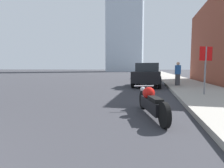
{
  "coord_description": "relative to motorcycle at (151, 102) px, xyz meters",
  "views": [
    {
      "loc": [
        3.33,
        0.27,
        1.29
      ],
      "look_at": [
        1.77,
        7.34,
        0.64
      ],
      "focal_mm": 28.0,
      "sensor_mm": 36.0,
      "label": 1
    }
  ],
  "objects": [
    {
      "name": "sidewalk",
      "position": [
        2.69,
        34.96,
        -0.3
      ],
      "size": [
        3.18,
        240.0,
        0.15
      ],
      "color": "#9E998E",
      "rests_on": "ground_plane"
    },
    {
      "name": "motorcycle",
      "position": [
        0.0,
        0.0,
        0.0
      ],
      "size": [
        0.93,
        2.35,
        0.77
      ],
      "rotation": [
        0.0,
        0.0,
        0.29
      ],
      "color": "black",
      "rests_on": "ground_plane"
    },
    {
      "name": "parked_car_black",
      "position": [
        -0.22,
        7.94,
        0.47
      ],
      "size": [
        2.08,
        3.96,
        1.65
      ],
      "rotation": [
        0.0,
        0.0,
        -0.05
      ],
      "color": "black",
      "rests_on": "ground_plane"
    },
    {
      "name": "parked_car_blue",
      "position": [
        -0.22,
        18.47,
        0.51
      ],
      "size": [
        1.97,
        4.51,
        1.78
      ],
      "rotation": [
        0.0,
        0.0,
        0.05
      ],
      "color": "#1E3899",
      "rests_on": "ground_plane"
    },
    {
      "name": "parked_car_white",
      "position": [
        0.02,
        28.94,
        0.42
      ],
      "size": [
        2.03,
        3.91,
        1.58
      ],
      "rotation": [
        0.0,
        0.0,
        -0.05
      ],
      "color": "silver",
      "rests_on": "ground_plane"
    },
    {
      "name": "stop_sign",
      "position": [
        2.3,
        3.53,
        1.19
      ],
      "size": [
        0.57,
        0.26,
        2.07
      ],
      "color": "slate",
      "rests_on": "sidewalk"
    },
    {
      "name": "pedestrian",
      "position": [
        1.77,
        7.64,
        0.57
      ],
      "size": [
        0.36,
        0.22,
        1.57
      ],
      "color": "#38383D",
      "rests_on": "sidewalk"
    }
  ]
}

